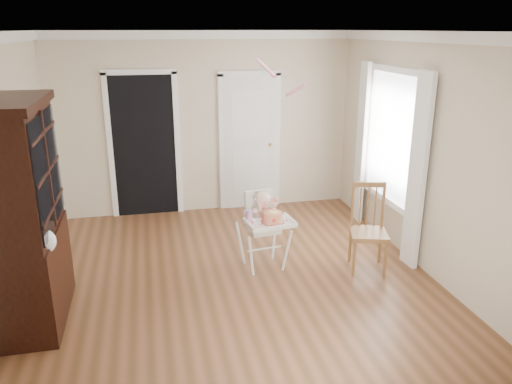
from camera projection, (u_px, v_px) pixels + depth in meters
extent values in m
plane|color=brown|center=(234.00, 283.00, 5.61)|extent=(5.00, 5.00, 0.00)
plane|color=white|center=(231.00, 31.00, 4.76)|extent=(5.00, 5.00, 0.00)
plane|color=beige|center=(204.00, 124.00, 7.51)|extent=(4.50, 0.00, 4.50)
plane|color=beige|center=(428.00, 156.00, 5.65)|extent=(0.00, 5.00, 5.00)
cube|color=black|center=(144.00, 147.00, 7.40)|extent=(0.90, 0.03, 2.10)
cube|color=white|center=(110.00, 149.00, 7.30)|extent=(0.08, 0.05, 2.18)
cube|color=white|center=(178.00, 145.00, 7.50)|extent=(0.08, 0.05, 2.18)
cube|color=white|center=(139.00, 72.00, 7.06)|extent=(1.06, 0.05, 0.08)
cube|color=white|center=(250.00, 144.00, 7.73)|extent=(0.80, 0.05, 2.05)
cube|color=white|center=(222.00, 145.00, 7.64)|extent=(0.08, 0.05, 2.13)
cube|color=white|center=(277.00, 142.00, 7.82)|extent=(0.08, 0.05, 2.13)
sphere|color=gold|center=(270.00, 145.00, 7.77)|extent=(0.06, 0.06, 0.06)
cube|color=white|center=(394.00, 137.00, 6.37)|extent=(0.02, 1.20, 1.60)
cube|color=white|center=(398.00, 70.00, 6.10)|extent=(0.06, 1.36, 0.08)
cube|color=white|center=(417.00, 173.00, 5.71)|extent=(0.08, 0.28, 2.30)
cube|color=white|center=(361.00, 144.00, 7.16)|extent=(0.08, 0.28, 2.30)
cylinder|color=white|center=(251.00, 257.00, 5.67)|extent=(0.10, 0.12, 0.54)
cylinder|color=white|center=(287.00, 252.00, 5.81)|extent=(0.12, 0.10, 0.54)
cylinder|color=white|center=(241.00, 243.00, 6.03)|extent=(0.12, 0.10, 0.54)
cylinder|color=white|center=(274.00, 239.00, 6.17)|extent=(0.10, 0.12, 0.54)
cylinder|color=white|center=(264.00, 249.00, 5.88)|extent=(0.42, 0.07, 0.02)
cube|color=silver|center=(263.00, 228.00, 5.84)|extent=(0.38, 0.37, 0.07)
cube|color=silver|center=(249.00, 221.00, 5.75)|extent=(0.07, 0.31, 0.16)
cube|color=silver|center=(277.00, 218.00, 5.86)|extent=(0.07, 0.31, 0.16)
cube|color=silver|center=(259.00, 206.00, 5.91)|extent=(0.35, 0.10, 0.40)
cube|color=white|center=(270.00, 223.00, 5.60)|extent=(0.55, 0.42, 0.03)
cube|color=white|center=(276.00, 228.00, 5.44)|extent=(0.51, 0.09, 0.04)
ellipsoid|color=beige|center=(263.00, 216.00, 5.82)|extent=(0.23, 0.19, 0.26)
sphere|color=beige|center=(263.00, 199.00, 5.75)|extent=(0.20, 0.20, 0.18)
sphere|color=red|center=(264.00, 213.00, 5.75)|extent=(0.13, 0.13, 0.13)
sphere|color=red|center=(263.00, 205.00, 5.69)|extent=(0.07, 0.07, 0.07)
sphere|color=red|center=(276.00, 200.00, 5.73)|extent=(0.06, 0.06, 0.06)
cylinder|color=silver|center=(273.00, 222.00, 5.59)|extent=(0.28, 0.28, 0.01)
cylinder|color=red|center=(273.00, 217.00, 5.57)|extent=(0.21, 0.21, 0.12)
cylinder|color=#F2E08C|center=(275.00, 213.00, 5.54)|extent=(0.10, 0.10, 0.02)
cylinder|color=#D17FB5|center=(249.00, 217.00, 5.62)|extent=(0.06, 0.06, 0.10)
cylinder|color=#A071C6|center=(249.00, 211.00, 5.60)|extent=(0.07, 0.07, 0.03)
cone|color=#A071C6|center=(249.00, 209.00, 5.59)|extent=(0.02, 0.02, 0.04)
cube|color=black|center=(36.00, 276.00, 4.81)|extent=(0.50, 1.20, 0.90)
cube|color=black|center=(20.00, 172.00, 4.49)|extent=(0.46, 1.20, 1.20)
cube|color=black|center=(42.00, 180.00, 4.26)|extent=(0.02, 0.52, 1.05)
cube|color=black|center=(53.00, 162.00, 4.81)|extent=(0.02, 0.52, 1.05)
cube|color=black|center=(9.00, 103.00, 4.29)|extent=(0.54, 1.28, 0.08)
ellipsoid|color=white|center=(45.00, 241.00, 4.38)|extent=(0.20, 0.16, 0.22)
cube|color=brown|center=(369.00, 234.00, 5.81)|extent=(0.51, 0.51, 0.05)
cylinder|color=brown|center=(354.00, 258.00, 5.72)|extent=(0.04, 0.04, 0.45)
cylinder|color=brown|center=(385.00, 259.00, 5.70)|extent=(0.04, 0.04, 0.45)
cylinder|color=brown|center=(350.00, 245.00, 6.06)|extent=(0.04, 0.04, 0.45)
cylinder|color=brown|center=(380.00, 246.00, 6.04)|extent=(0.04, 0.04, 0.45)
cylinder|color=brown|center=(353.00, 205.00, 5.91)|extent=(0.04, 0.04, 0.58)
cylinder|color=brown|center=(383.00, 206.00, 5.89)|extent=(0.04, 0.04, 0.58)
cube|color=brown|center=(369.00, 185.00, 5.82)|extent=(0.37, 0.14, 0.06)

